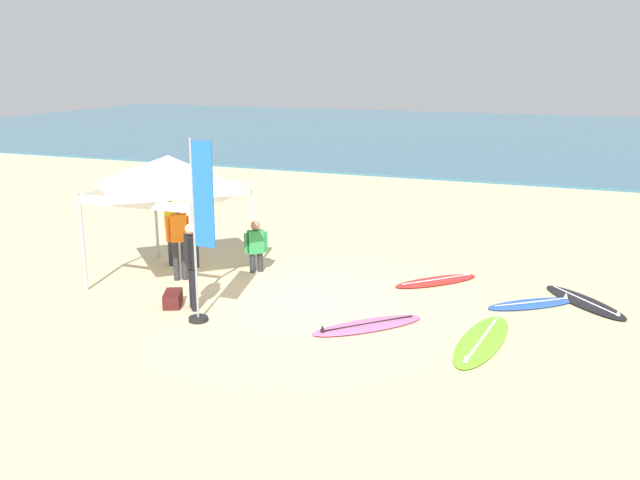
{
  "coord_description": "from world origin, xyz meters",
  "views": [
    {
      "loc": [
        5.18,
        -12.22,
        4.71
      ],
      "look_at": [
        -0.03,
        1.03,
        1.0
      ],
      "focal_mm": 38.98,
      "sensor_mm": 36.0,
      "label": 1
    }
  ],
  "objects_px": {
    "surfboard_lime": "(482,341)",
    "banner_flag": "(200,240)",
    "surfboard_blue": "(532,304)",
    "surfboard_red": "(437,281)",
    "surfboard_pink": "(367,325)",
    "person_green": "(256,244)",
    "canopy_tent": "(169,172)",
    "gear_bag_near_tent": "(173,299)",
    "person_black": "(192,260)",
    "person_orange": "(179,236)",
    "person_yellow": "(170,224)",
    "surfboard_black": "(585,302)"
  },
  "relations": [
    {
      "from": "surfboard_red",
      "to": "person_yellow",
      "type": "relative_size",
      "value": 1.08
    },
    {
      "from": "surfboard_black",
      "to": "person_green",
      "type": "xyz_separation_m",
      "value": [
        -7.04,
        -0.46,
        0.62
      ]
    },
    {
      "from": "person_orange",
      "to": "person_yellow",
      "type": "xyz_separation_m",
      "value": [
        -0.85,
        0.94,
        0.0
      ]
    },
    {
      "from": "person_black",
      "to": "surfboard_pink",
      "type": "bearing_deg",
      "value": 5.53
    },
    {
      "from": "surfboard_pink",
      "to": "person_green",
      "type": "height_order",
      "value": "person_green"
    },
    {
      "from": "surfboard_blue",
      "to": "banner_flag",
      "type": "bearing_deg",
      "value": -150.61
    },
    {
      "from": "surfboard_blue",
      "to": "person_black",
      "type": "height_order",
      "value": "person_black"
    },
    {
      "from": "surfboard_red",
      "to": "person_green",
      "type": "bearing_deg",
      "value": -169.66
    },
    {
      "from": "surfboard_black",
      "to": "gear_bag_near_tent",
      "type": "distance_m",
      "value": 8.18
    },
    {
      "from": "canopy_tent",
      "to": "gear_bag_near_tent",
      "type": "height_order",
      "value": "canopy_tent"
    },
    {
      "from": "surfboard_blue",
      "to": "person_orange",
      "type": "bearing_deg",
      "value": -171.35
    },
    {
      "from": "person_green",
      "to": "person_black",
      "type": "bearing_deg",
      "value": -90.65
    },
    {
      "from": "surfboard_blue",
      "to": "surfboard_lime",
      "type": "bearing_deg",
      "value": -105.65
    },
    {
      "from": "surfboard_lime",
      "to": "surfboard_red",
      "type": "bearing_deg",
      "value": 115.52
    },
    {
      "from": "canopy_tent",
      "to": "person_orange",
      "type": "height_order",
      "value": "canopy_tent"
    },
    {
      "from": "surfboard_blue",
      "to": "surfboard_red",
      "type": "distance_m",
      "value": 2.2
    },
    {
      "from": "person_green",
      "to": "person_orange",
      "type": "bearing_deg",
      "value": -138.21
    },
    {
      "from": "person_yellow",
      "to": "surfboard_blue",
      "type": "bearing_deg",
      "value": 1.27
    },
    {
      "from": "person_orange",
      "to": "banner_flag",
      "type": "distance_m",
      "value": 2.75
    },
    {
      "from": "surfboard_lime",
      "to": "person_yellow",
      "type": "xyz_separation_m",
      "value": [
        -7.57,
        2.07,
        0.95
      ]
    },
    {
      "from": "canopy_tent",
      "to": "surfboard_pink",
      "type": "bearing_deg",
      "value": -13.44
    },
    {
      "from": "gear_bag_near_tent",
      "to": "canopy_tent",
      "type": "bearing_deg",
      "value": 121.98
    },
    {
      "from": "surfboard_lime",
      "to": "banner_flag",
      "type": "height_order",
      "value": "banner_flag"
    },
    {
      "from": "surfboard_blue",
      "to": "surfboard_pink",
      "type": "bearing_deg",
      "value": -139.46
    },
    {
      "from": "person_black",
      "to": "person_green",
      "type": "xyz_separation_m",
      "value": [
        0.03,
        2.65,
        -0.33
      ]
    },
    {
      "from": "person_orange",
      "to": "canopy_tent",
      "type": "bearing_deg",
      "value": -174.14
    },
    {
      "from": "surfboard_pink",
      "to": "surfboard_red",
      "type": "relative_size",
      "value": 1.08
    },
    {
      "from": "canopy_tent",
      "to": "gear_bag_near_tent",
      "type": "bearing_deg",
      "value": -58.02
    },
    {
      "from": "person_yellow",
      "to": "gear_bag_near_tent",
      "type": "distance_m",
      "value": 3.02
    },
    {
      "from": "surfboard_blue",
      "to": "person_orange",
      "type": "relative_size",
      "value": 1.07
    },
    {
      "from": "person_black",
      "to": "person_yellow",
      "type": "height_order",
      "value": "same"
    },
    {
      "from": "person_black",
      "to": "person_yellow",
      "type": "distance_m",
      "value": 3.22
    },
    {
      "from": "surfboard_lime",
      "to": "person_green",
      "type": "bearing_deg",
      "value": 157.3
    },
    {
      "from": "surfboard_blue",
      "to": "person_orange",
      "type": "height_order",
      "value": "person_orange"
    },
    {
      "from": "canopy_tent",
      "to": "surfboard_black",
      "type": "xyz_separation_m",
      "value": [
        8.48,
        1.62,
        -2.35
      ]
    },
    {
      "from": "surfboard_lime",
      "to": "surfboard_blue",
      "type": "height_order",
      "value": "same"
    },
    {
      "from": "person_green",
      "to": "canopy_tent",
      "type": "bearing_deg",
      "value": -141.12
    },
    {
      "from": "canopy_tent",
      "to": "person_orange",
      "type": "xyz_separation_m",
      "value": [
        0.16,
        0.02,
        -1.4
      ]
    },
    {
      "from": "surfboard_pink",
      "to": "surfboard_red",
      "type": "distance_m",
      "value": 3.11
    },
    {
      "from": "surfboard_black",
      "to": "gear_bag_near_tent",
      "type": "relative_size",
      "value": 3.38
    },
    {
      "from": "person_green",
      "to": "banner_flag",
      "type": "height_order",
      "value": "banner_flag"
    },
    {
      "from": "surfboard_pink",
      "to": "surfboard_blue",
      "type": "bearing_deg",
      "value": 40.54
    },
    {
      "from": "person_orange",
      "to": "gear_bag_near_tent",
      "type": "height_order",
      "value": "person_orange"
    },
    {
      "from": "surfboard_lime",
      "to": "person_green",
      "type": "distance_m",
      "value": 5.93
    },
    {
      "from": "surfboard_black",
      "to": "person_orange",
      "type": "bearing_deg",
      "value": -169.08
    },
    {
      "from": "canopy_tent",
      "to": "surfboard_blue",
      "type": "xyz_separation_m",
      "value": [
        7.51,
        1.13,
        -2.35
      ]
    },
    {
      "from": "canopy_tent",
      "to": "person_orange",
      "type": "bearing_deg",
      "value": 5.86
    },
    {
      "from": "canopy_tent",
      "to": "person_yellow",
      "type": "distance_m",
      "value": 1.82
    },
    {
      "from": "canopy_tent",
      "to": "surfboard_pink",
      "type": "height_order",
      "value": "canopy_tent"
    },
    {
      "from": "person_orange",
      "to": "person_black",
      "type": "bearing_deg",
      "value": -50.25
    }
  ]
}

